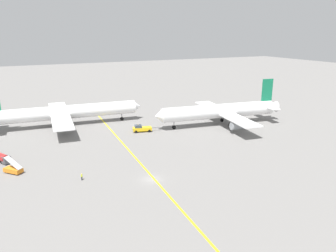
# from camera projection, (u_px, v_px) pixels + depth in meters

# --- Properties ---
(ground_plane) EXTENTS (600.00, 600.00, 0.00)m
(ground_plane) POSITION_uv_depth(u_px,v_px,m) (151.00, 179.00, 74.98)
(ground_plane) COLOR slate
(taxiway_stripe) EXTENTS (6.14, 119.89, 0.01)m
(taxiway_stripe) POSITION_uv_depth(u_px,v_px,m) (140.00, 163.00, 84.12)
(taxiway_stripe) COLOR yellow
(taxiway_stripe) RESTS_ON ground
(airliner_at_gate_left) EXTENTS (55.51, 42.42, 16.00)m
(airliner_at_gate_left) POSITION_uv_depth(u_px,v_px,m) (65.00, 112.00, 116.63)
(airliner_at_gate_left) COLOR white
(airliner_at_gate_left) RESTS_ON ground
(airliner_being_pushed) EXTENTS (48.62, 40.52, 16.01)m
(airliner_being_pushed) POSITION_uv_depth(u_px,v_px,m) (220.00, 111.00, 117.81)
(airliner_being_pushed) COLOR white
(airliner_being_pushed) RESTS_ON ground
(pushback_tug) EXTENTS (9.59, 3.91, 2.75)m
(pushback_tug) POSITION_uv_depth(u_px,v_px,m) (142.00, 128.00, 110.61)
(pushback_tug) COLOR gold
(pushback_tug) RESTS_ON ground
(gse_stair_truck_yellow) EXTENTS (4.53, 4.65, 4.06)m
(gse_stair_truck_yellow) POSITION_uv_depth(u_px,v_px,m) (13.00, 169.00, 78.11)
(gse_stair_truck_yellow) COLOR orange
(gse_stair_truck_yellow) RESTS_ON ground
(gse_fuel_bowser_stubby) EXTENTS (4.07, 5.19, 2.40)m
(gse_fuel_bowser_stubby) POSITION_uv_depth(u_px,v_px,m) (3.00, 158.00, 84.14)
(gse_fuel_bowser_stubby) COLOR red
(gse_fuel_bowser_stubby) RESTS_ON ground
(ground_crew_ramp_agent_by_cones) EXTENTS (0.36, 0.36, 1.68)m
(ground_crew_ramp_agent_by_cones) POSITION_uv_depth(u_px,v_px,m) (82.00, 177.00, 74.43)
(ground_crew_ramp_agent_by_cones) COLOR black
(ground_crew_ramp_agent_by_cones) RESTS_ON ground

